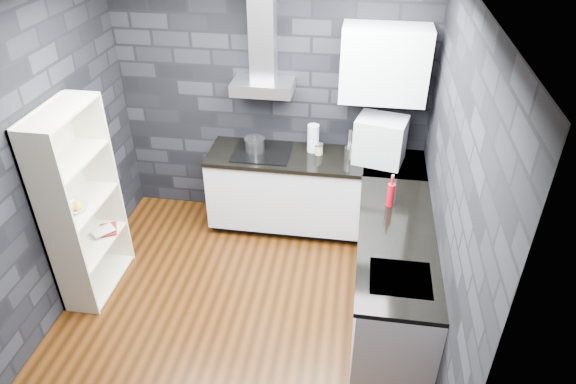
% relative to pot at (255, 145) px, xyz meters
% --- Properties ---
extents(ground, '(3.20, 3.20, 0.00)m').
position_rel_pot_xyz_m(ground, '(0.13, -1.32, -0.97)').
color(ground, '#3E1F09').
extents(wall_back, '(3.20, 0.05, 2.70)m').
position_rel_pot_xyz_m(wall_back, '(0.13, 0.30, 0.38)').
color(wall_back, black).
rests_on(wall_back, ground).
extents(wall_front, '(3.20, 0.05, 2.70)m').
position_rel_pot_xyz_m(wall_front, '(0.13, -2.95, 0.38)').
color(wall_front, black).
rests_on(wall_front, ground).
extents(wall_left, '(0.05, 3.20, 2.70)m').
position_rel_pot_xyz_m(wall_left, '(-1.50, -1.32, 0.38)').
color(wall_left, black).
rests_on(wall_left, ground).
extents(wall_right, '(0.05, 3.20, 2.70)m').
position_rel_pot_xyz_m(wall_right, '(1.75, -1.32, 0.38)').
color(wall_right, black).
rests_on(wall_right, ground).
extents(toekick_back, '(2.18, 0.50, 0.10)m').
position_rel_pot_xyz_m(toekick_back, '(0.63, 0.02, -0.92)').
color(toekick_back, black).
rests_on(toekick_back, ground).
extents(toekick_right, '(0.50, 1.78, 0.10)m').
position_rel_pot_xyz_m(toekick_right, '(1.47, -1.22, -0.92)').
color(toekick_right, black).
rests_on(toekick_right, ground).
extents(counter_back_cab, '(2.20, 0.60, 0.76)m').
position_rel_pot_xyz_m(counter_back_cab, '(0.63, -0.02, -0.49)').
color(counter_back_cab, silver).
rests_on(counter_back_cab, ground).
extents(counter_right_cab, '(0.60, 1.80, 0.76)m').
position_rel_pot_xyz_m(counter_right_cab, '(1.43, -1.22, -0.49)').
color(counter_right_cab, silver).
rests_on(counter_right_cab, ground).
extents(counter_back_top, '(2.20, 0.62, 0.04)m').
position_rel_pot_xyz_m(counter_back_top, '(0.63, -0.03, -0.09)').
color(counter_back_top, black).
rests_on(counter_back_top, counter_back_cab).
extents(counter_right_top, '(0.62, 1.80, 0.04)m').
position_rel_pot_xyz_m(counter_right_top, '(1.42, -1.22, -0.09)').
color(counter_right_top, black).
rests_on(counter_right_top, counter_right_cab).
extents(counter_corner_top, '(0.62, 0.62, 0.04)m').
position_rel_pot_xyz_m(counter_corner_top, '(1.43, -0.02, -0.09)').
color(counter_corner_top, black).
rests_on(counter_corner_top, counter_right_cab).
extents(hood_body, '(0.60, 0.34, 0.12)m').
position_rel_pot_xyz_m(hood_body, '(0.08, 0.11, 0.59)').
color(hood_body, '#B2B1B6').
rests_on(hood_body, wall_back).
extents(hood_chimney, '(0.24, 0.20, 0.90)m').
position_rel_pot_xyz_m(hood_chimney, '(0.08, 0.18, 1.10)').
color(hood_chimney, '#B2B1B6').
rests_on(hood_chimney, hood_body).
extents(upper_cabinet, '(0.80, 0.35, 0.70)m').
position_rel_pot_xyz_m(upper_cabinet, '(1.23, 0.10, 0.88)').
color(upper_cabinet, white).
rests_on(upper_cabinet, wall_back).
extents(cooktop, '(0.58, 0.50, 0.01)m').
position_rel_pot_xyz_m(cooktop, '(0.08, -0.02, -0.07)').
color(cooktop, black).
rests_on(cooktop, counter_back_top).
extents(sink_rim, '(0.44, 0.40, 0.01)m').
position_rel_pot_xyz_m(sink_rim, '(1.43, -1.72, -0.08)').
color(sink_rim, '#B2B1B6').
rests_on(sink_rim, counter_right_top).
extents(pot, '(0.20, 0.20, 0.12)m').
position_rel_pot_xyz_m(pot, '(0.00, 0.00, 0.00)').
color(pot, silver).
rests_on(pot, cooktop).
extents(glass_vase, '(0.14, 0.14, 0.29)m').
position_rel_pot_xyz_m(glass_vase, '(0.59, 0.10, 0.07)').
color(glass_vase, silver).
rests_on(glass_vase, counter_back_top).
extents(storage_jar, '(0.10, 0.10, 0.10)m').
position_rel_pot_xyz_m(storage_jar, '(0.66, 0.04, -0.02)').
color(storage_jar, tan).
rests_on(storage_jar, counter_back_top).
extents(utensil_crock, '(0.13, 0.13, 0.13)m').
position_rel_pot_xyz_m(utensil_crock, '(0.97, -0.02, -0.01)').
color(utensil_crock, silver).
rests_on(utensil_crock, counter_back_top).
extents(appliance_garage, '(0.54, 0.46, 0.47)m').
position_rel_pot_xyz_m(appliance_garage, '(1.26, -0.01, 0.15)').
color(appliance_garage, silver).
rests_on(appliance_garage, counter_back_top).
extents(red_bottle, '(0.07, 0.07, 0.22)m').
position_rel_pot_xyz_m(red_bottle, '(1.36, -0.80, 0.04)').
color(red_bottle, '#B40715').
rests_on(red_bottle, counter_right_top).
extents(bookshelf, '(0.48, 0.85, 1.80)m').
position_rel_pot_xyz_m(bookshelf, '(-1.29, -1.20, -0.07)').
color(bookshelf, beige).
rests_on(bookshelf, ground).
extents(fruit_bowl, '(0.25, 0.25, 0.05)m').
position_rel_pot_xyz_m(fruit_bowl, '(-1.29, -1.29, -0.03)').
color(fruit_bowl, white).
rests_on(fruit_bowl, bookshelf).
extents(book_red, '(0.15, 0.09, 0.21)m').
position_rel_pot_xyz_m(book_red, '(-1.30, -1.02, -0.40)').
color(book_red, maroon).
rests_on(book_red, bookshelf).
extents(book_second, '(0.12, 0.11, 0.20)m').
position_rel_pot_xyz_m(book_second, '(-1.31, -0.99, -0.38)').
color(book_second, '#B2B2B2').
rests_on(book_second, bookshelf).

